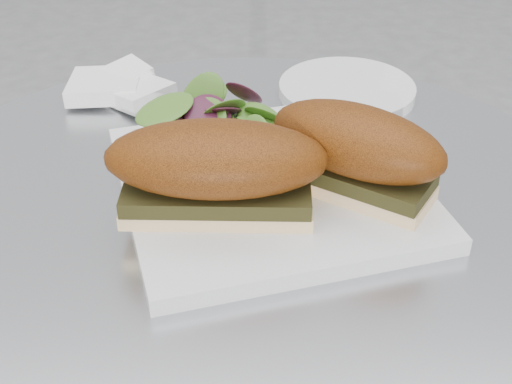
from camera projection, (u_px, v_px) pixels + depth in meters
plate at (270, 186)px, 0.65m from camera, size 0.32×0.32×0.02m
sandwich_left at (216, 168)px, 0.58m from camera, size 0.19×0.09×0.08m
sandwich_right at (356, 150)px, 0.60m from camera, size 0.17×0.15×0.08m
salad at (217, 116)px, 0.69m from camera, size 0.12×0.12×0.05m
napkin at (122, 92)px, 0.80m from camera, size 0.13×0.13×0.02m
saucer at (347, 90)px, 0.81m from camera, size 0.16×0.16×0.01m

